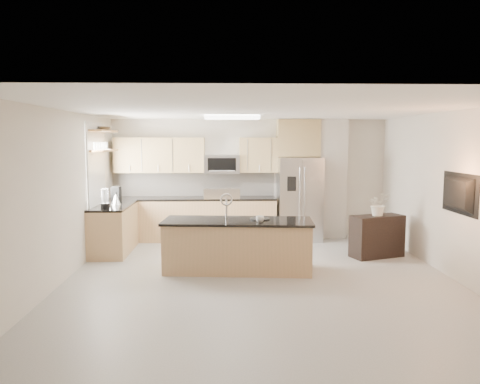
{
  "coord_description": "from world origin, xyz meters",
  "views": [
    {
      "loc": [
        -0.54,
        -7.06,
        2.15
      ],
      "look_at": [
        -0.27,
        1.3,
        1.22
      ],
      "focal_mm": 35.0,
      "sensor_mm": 36.0,
      "label": 1
    }
  ],
  "objects_px": {
    "island": "(238,245)",
    "credenza": "(377,236)",
    "refrigerator": "(299,199)",
    "cup": "(260,219)",
    "microwave": "(222,164)",
    "coffee_maker": "(116,195)",
    "kettle": "(116,199)",
    "television": "(454,193)",
    "platter": "(260,219)",
    "range": "(222,218)",
    "flower_vase": "(379,198)",
    "bowl": "(104,128)",
    "blender": "(105,200)"
  },
  "relations": [
    {
      "from": "television",
      "to": "microwave",
      "type": "bearing_deg",
      "value": 47.25
    },
    {
      "from": "microwave",
      "to": "coffee_maker",
      "type": "height_order",
      "value": "microwave"
    },
    {
      "from": "cup",
      "to": "range",
      "type": "bearing_deg",
      "value": 103.14
    },
    {
      "from": "kettle",
      "to": "television",
      "type": "height_order",
      "value": "television"
    },
    {
      "from": "blender",
      "to": "coffee_maker",
      "type": "height_order",
      "value": "blender"
    },
    {
      "from": "range",
      "to": "blender",
      "type": "distance_m",
      "value": 2.72
    },
    {
      "from": "refrigerator",
      "to": "television",
      "type": "xyz_separation_m",
      "value": [
        1.85,
        -3.07,
        0.46
      ]
    },
    {
      "from": "kettle",
      "to": "flower_vase",
      "type": "height_order",
      "value": "flower_vase"
    },
    {
      "from": "platter",
      "to": "flower_vase",
      "type": "distance_m",
      "value": 2.36
    },
    {
      "from": "flower_vase",
      "to": "cup",
      "type": "bearing_deg",
      "value": -155.71
    },
    {
      "from": "refrigerator",
      "to": "cup",
      "type": "height_order",
      "value": "refrigerator"
    },
    {
      "from": "television",
      "to": "bowl",
      "type": "bearing_deg",
      "value": 68.41
    },
    {
      "from": "cup",
      "to": "bowl",
      "type": "distance_m",
      "value": 3.7
    },
    {
      "from": "platter",
      "to": "television",
      "type": "bearing_deg",
      "value": -14.37
    },
    {
      "from": "cup",
      "to": "television",
      "type": "bearing_deg",
      "value": -9.22
    },
    {
      "from": "microwave",
      "to": "kettle",
      "type": "bearing_deg",
      "value": -150.11
    },
    {
      "from": "microwave",
      "to": "credenza",
      "type": "xyz_separation_m",
      "value": [
        2.86,
        -1.72,
        -1.24
      ]
    },
    {
      "from": "range",
      "to": "flower_vase",
      "type": "xyz_separation_m",
      "value": [
        2.86,
        -1.64,
        0.62
      ]
    },
    {
      "from": "range",
      "to": "cup",
      "type": "height_order",
      "value": "range"
    },
    {
      "from": "kettle",
      "to": "flower_vase",
      "type": "xyz_separation_m",
      "value": [
        4.89,
        -0.6,
        0.07
      ]
    },
    {
      "from": "island",
      "to": "cup",
      "type": "distance_m",
      "value": 0.63
    },
    {
      "from": "microwave",
      "to": "kettle",
      "type": "distance_m",
      "value": 2.41
    },
    {
      "from": "range",
      "to": "bowl",
      "type": "bearing_deg",
      "value": -159.49
    },
    {
      "from": "range",
      "to": "credenza",
      "type": "xyz_separation_m",
      "value": [
        2.86,
        -1.6,
        -0.09
      ]
    },
    {
      "from": "microwave",
      "to": "television",
      "type": "distance_m",
      "value": 4.79
    },
    {
      "from": "range",
      "to": "island",
      "type": "distance_m",
      "value": 2.44
    },
    {
      "from": "blender",
      "to": "flower_vase",
      "type": "height_order",
      "value": "flower_vase"
    },
    {
      "from": "island",
      "to": "blender",
      "type": "relative_size",
      "value": 6.81
    },
    {
      "from": "platter",
      "to": "television",
      "type": "distance_m",
      "value": 3.01
    },
    {
      "from": "refrigerator",
      "to": "platter",
      "type": "xyz_separation_m",
      "value": [
        -1.02,
        -2.34,
        -0.04
      ]
    },
    {
      "from": "platter",
      "to": "coffee_maker",
      "type": "bearing_deg",
      "value": 148.48
    },
    {
      "from": "microwave",
      "to": "platter",
      "type": "relative_size",
      "value": 2.35
    },
    {
      "from": "range",
      "to": "microwave",
      "type": "xyz_separation_m",
      "value": [
        0.0,
        0.12,
        1.16
      ]
    },
    {
      "from": "flower_vase",
      "to": "platter",
      "type": "bearing_deg",
      "value": -161.49
    },
    {
      "from": "bowl",
      "to": "island",
      "type": "bearing_deg",
      "value": -32.16
    },
    {
      "from": "island",
      "to": "television",
      "type": "bearing_deg",
      "value": -7.42
    },
    {
      "from": "coffee_maker",
      "to": "platter",
      "type": "bearing_deg",
      "value": -31.52
    },
    {
      "from": "credenza",
      "to": "flower_vase",
      "type": "distance_m",
      "value": 0.71
    },
    {
      "from": "cup",
      "to": "platter",
      "type": "distance_m",
      "value": 0.27
    },
    {
      "from": "microwave",
      "to": "flower_vase",
      "type": "bearing_deg",
      "value": -31.65
    },
    {
      "from": "refrigerator",
      "to": "bowl",
      "type": "xyz_separation_m",
      "value": [
        -3.91,
        -0.8,
        1.49
      ]
    },
    {
      "from": "range",
      "to": "coffee_maker",
      "type": "bearing_deg",
      "value": -161.29
    },
    {
      "from": "cup",
      "to": "kettle",
      "type": "height_order",
      "value": "kettle"
    },
    {
      "from": "island",
      "to": "credenza",
      "type": "distance_m",
      "value": 2.72
    },
    {
      "from": "cup",
      "to": "refrigerator",
      "type": "bearing_deg",
      "value": 68.22
    },
    {
      "from": "refrigerator",
      "to": "kettle",
      "type": "xyz_separation_m",
      "value": [
        -3.68,
        -0.99,
        0.13
      ]
    },
    {
      "from": "refrigerator",
      "to": "blender",
      "type": "bearing_deg",
      "value": -156.69
    },
    {
      "from": "microwave",
      "to": "television",
      "type": "relative_size",
      "value": 0.71
    },
    {
      "from": "refrigerator",
      "to": "kettle",
      "type": "distance_m",
      "value": 3.82
    },
    {
      "from": "cup",
      "to": "coffee_maker",
      "type": "xyz_separation_m",
      "value": [
        -2.71,
        1.94,
        0.17
      ]
    }
  ]
}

